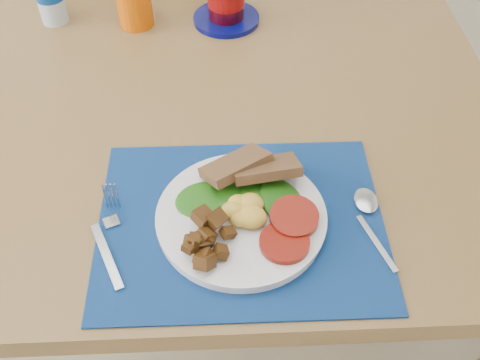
{
  "coord_description": "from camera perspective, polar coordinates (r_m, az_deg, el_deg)",
  "views": [
    {
      "loc": [
        0.17,
        -0.6,
        1.43
      ],
      "look_at": [
        0.19,
        -0.03,
        0.8
      ],
      "focal_mm": 42.0,
      "sensor_mm": 36.0,
      "label": 1
    }
  ],
  "objects": [
    {
      "name": "chair_far",
      "position": [
        1.63,
        -8.69,
        17.46
      ],
      "size": [
        0.49,
        0.47,
        1.26
      ],
      "rotation": [
        0.0,
        0.0,
        3.09
      ],
      "color": "brown",
      "rests_on": "ground"
    },
    {
      "name": "fork",
      "position": [
        0.86,
        -13.09,
        -5.35
      ],
      "size": [
        0.06,
        0.18,
        0.0
      ],
      "rotation": [
        0.0,
        0.0,
        0.41
      ],
      "color": "#B2B5BA",
      "rests_on": "placemat"
    },
    {
      "name": "table",
      "position": [
        1.11,
        -10.58,
        3.41
      ],
      "size": [
        1.4,
        0.9,
        0.75
      ],
      "color": "brown",
      "rests_on": "ground"
    },
    {
      "name": "spoon",
      "position": [
        0.89,
        12.99,
        -3.47
      ],
      "size": [
        0.04,
        0.16,
        0.0
      ],
      "rotation": [
        0.0,
        0.0,
        0.32
      ],
      "color": "#B2B5BA",
      "rests_on": "placemat"
    },
    {
      "name": "breakfast_plate",
      "position": [
        0.84,
        -0.21,
        -3.69
      ],
      "size": [
        0.25,
        0.25,
        0.06
      ],
      "rotation": [
        0.0,
        0.0,
        0.41
      ],
      "color": "silver",
      "rests_on": "placemat"
    },
    {
      "name": "juice_glass",
      "position": [
        1.28,
        -10.72,
        17.32
      ],
      "size": [
        0.08,
        0.08,
        0.1
      ],
      "primitive_type": "cylinder",
      "color": "#D35505",
      "rests_on": "table"
    },
    {
      "name": "placemat",
      "position": [
        0.86,
        0.12,
        -4.31
      ],
      "size": [
        0.44,
        0.34,
        0.0
      ],
      "primitive_type": "cube",
      "rotation": [
        0.0,
        0.0,
        -0.01
      ],
      "color": "black",
      "rests_on": "table"
    }
  ]
}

